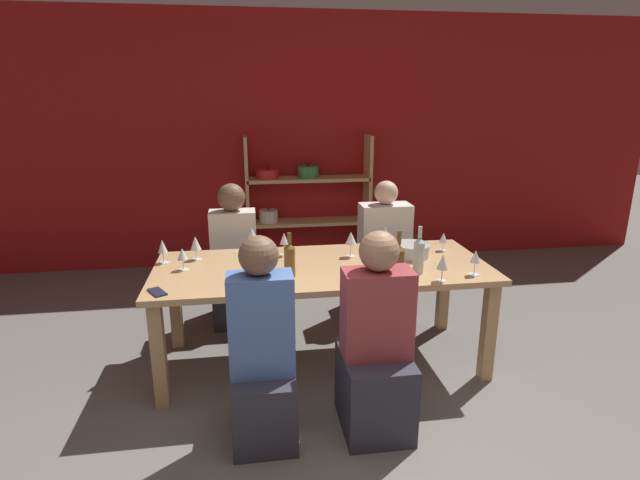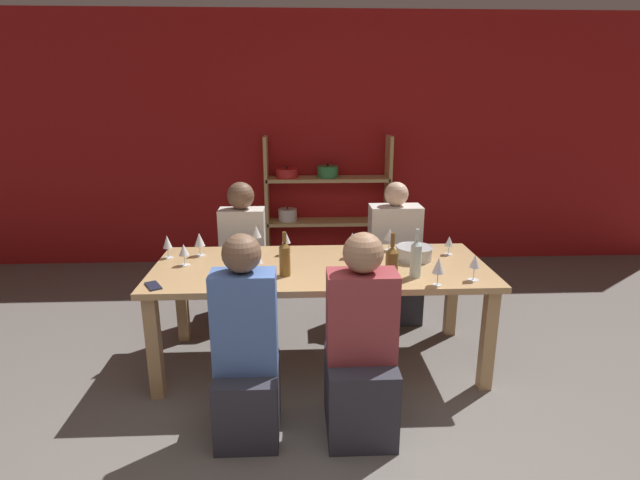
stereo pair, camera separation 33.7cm
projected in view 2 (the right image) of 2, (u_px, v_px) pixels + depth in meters
The scene contains 23 objects.
wall_back_red at pixel (301, 142), 5.47m from camera, with size 8.80×0.06×2.70m.
shelf_unit at pixel (322, 212), 5.49m from camera, with size 1.36×0.30×1.43m.
dining_table at pixel (321, 277), 3.42m from camera, with size 2.26×0.94×0.73m.
mixing_bowl at pixel (414, 252), 3.50m from camera, with size 0.26×0.26×0.10m.
wine_bottle_green at pixel (416, 258), 3.14m from camera, with size 0.07×0.07×0.32m.
wine_bottle_dark at pixel (392, 265), 3.00m from camera, with size 0.08×0.08×0.33m.
wine_bottle_amber at pixel (285, 258), 3.17m from camera, with size 0.07×0.07×0.29m.
wine_glass_white_a at pixel (475, 263), 3.09m from camera, with size 0.07×0.07×0.17m.
wine_glass_red_a at pixel (167, 243), 3.52m from camera, with size 0.07×0.07×0.17m.
wine_glass_white_b at pixel (184, 251), 3.37m from camera, with size 0.07×0.07×0.15m.
wine_glass_white_c at pixel (438, 266), 3.00m from camera, with size 0.07×0.07×0.18m.
wine_glass_empty_a at pixel (449, 242), 3.60m from camera, with size 0.06×0.06×0.14m.
wine_glass_white_d at pixel (389, 235), 3.69m from camera, with size 0.08×0.08×0.17m.
wine_glass_white_e at pixel (256, 232), 3.73m from camera, with size 0.08×0.08×0.18m.
wine_glass_empty_b at pixel (352, 239), 3.52m from camera, with size 0.08×0.08×0.18m.
wine_glass_white_f at pixel (199, 240), 3.57m from camera, with size 0.08×0.08×0.17m.
wine_glass_red_b at pixel (286, 239), 3.60m from camera, with size 0.06×0.06×0.17m.
wine_glass_red_c at pixel (257, 258), 3.22m from camera, with size 0.08×0.08×0.15m.
cell_phone at pixel (153, 286), 3.01m from camera, with size 0.14×0.16×0.01m.
person_near_a at pixel (360, 361), 2.75m from camera, with size 0.37×0.47×1.17m.
person_far_a at pixel (393, 268), 4.27m from camera, with size 0.42×0.53×1.17m.
person_near_b at pixel (247, 362), 2.72m from camera, with size 0.34×0.43×1.17m.
person_far_b at pixel (244, 268), 4.21m from camera, with size 0.37×0.46×1.17m.
Camera 2 is at (-0.05, -1.72, 1.85)m, focal length 28.00 mm.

